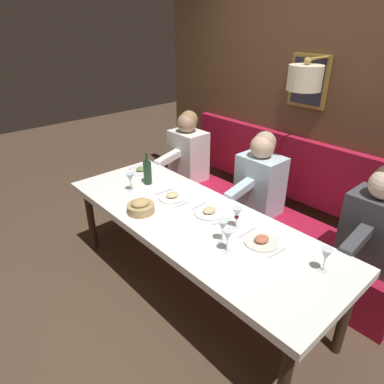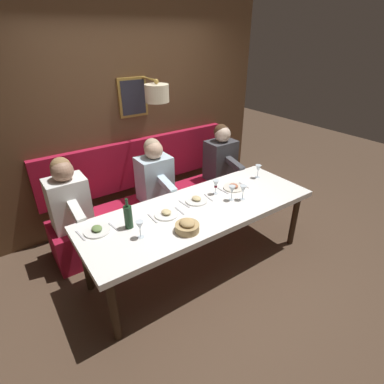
# 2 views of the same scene
# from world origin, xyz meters

# --- Properties ---
(ground_plane) EXTENTS (12.00, 12.00, 0.00)m
(ground_plane) POSITION_xyz_m (0.00, 0.00, 0.00)
(ground_plane) COLOR #4C3828
(dining_table) EXTENTS (0.90, 2.48, 0.74)m
(dining_table) POSITION_xyz_m (0.00, 0.00, 0.68)
(dining_table) COLOR white
(dining_table) RESTS_ON ground_plane
(banquette_bench) EXTENTS (0.52, 2.68, 0.45)m
(banquette_bench) POSITION_xyz_m (0.89, 0.00, 0.23)
(banquette_bench) COLOR maroon
(banquette_bench) RESTS_ON ground_plane
(back_wall_panel) EXTENTS (0.59, 3.88, 2.90)m
(back_wall_panel) POSITION_xyz_m (1.46, -0.00, 1.37)
(back_wall_panel) COLOR brown
(back_wall_panel) RESTS_ON ground_plane
(diner_nearest) EXTENTS (0.60, 0.40, 0.79)m
(diner_nearest) POSITION_xyz_m (0.88, -1.01, 0.82)
(diner_nearest) COLOR #3D3D42
(diner_nearest) RESTS_ON banquette_bench
(diner_near) EXTENTS (0.60, 0.40, 0.79)m
(diner_near) POSITION_xyz_m (0.88, 0.05, 0.82)
(diner_near) COLOR silver
(diner_near) RESTS_ON banquette_bench
(diner_middle) EXTENTS (0.60, 0.40, 0.79)m
(diner_middle) POSITION_xyz_m (0.88, 1.08, 0.82)
(diner_middle) COLOR white
(diner_middle) RESTS_ON banquette_bench
(place_setting_0) EXTENTS (0.24, 0.31, 0.05)m
(place_setting_0) POSITION_xyz_m (0.08, 0.36, 0.75)
(place_setting_0) COLOR white
(place_setting_0) RESTS_ON dining_table
(place_setting_1) EXTENTS (0.24, 0.33, 0.05)m
(place_setting_1) POSITION_xyz_m (0.20, 1.01, 0.75)
(place_setting_1) COLOR white
(place_setting_1) RESTS_ON dining_table
(place_setting_2) EXTENTS (0.24, 0.32, 0.05)m
(place_setting_2) POSITION_xyz_m (0.13, -0.04, 0.75)
(place_setting_2) COLOR white
(place_setting_2) RESTS_ON dining_table
(place_setting_3) EXTENTS (0.24, 0.31, 0.05)m
(place_setting_3) POSITION_xyz_m (0.12, -0.57, 0.75)
(place_setting_3) COLOR silver
(place_setting_3) RESTS_ON dining_table
(wine_glass_0) EXTENTS (0.07, 0.07, 0.16)m
(wine_glass_0) POSITION_xyz_m (0.17, -1.00, 0.86)
(wine_glass_0) COLOR silver
(wine_glass_0) RESTS_ON dining_table
(wine_glass_1) EXTENTS (0.07, 0.07, 0.16)m
(wine_glass_1) POSITION_xyz_m (-0.10, 0.73, 0.86)
(wine_glass_1) COLOR silver
(wine_glass_1) RESTS_ON dining_table
(wine_glass_2) EXTENTS (0.07, 0.07, 0.16)m
(wine_glass_2) POSITION_xyz_m (0.14, -0.31, 0.86)
(wine_glass_2) COLOR silver
(wine_glass_2) RESTS_ON dining_table
(wine_glass_3) EXTENTS (0.07, 0.07, 0.16)m
(wine_glass_3) POSITION_xyz_m (-0.06, -0.36, 0.86)
(wine_glass_3) COLOR silver
(wine_glass_3) RESTS_ON dining_table
(wine_glass_4) EXTENTS (0.07, 0.07, 0.16)m
(wine_glass_4) POSITION_xyz_m (-0.12, -0.47, 0.86)
(wine_glass_4) COLOR silver
(wine_glass_4) RESTS_ON dining_table
(wine_bottle) EXTENTS (0.08, 0.08, 0.30)m
(wine_bottle) POSITION_xyz_m (0.10, 0.75, 0.86)
(wine_bottle) COLOR #19381E
(wine_bottle) RESTS_ON dining_table
(bread_bowl) EXTENTS (0.22, 0.22, 0.12)m
(bread_bowl) POSITION_xyz_m (-0.26, 0.35, 0.79)
(bread_bowl) COLOR tan
(bread_bowl) RESTS_ON dining_table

